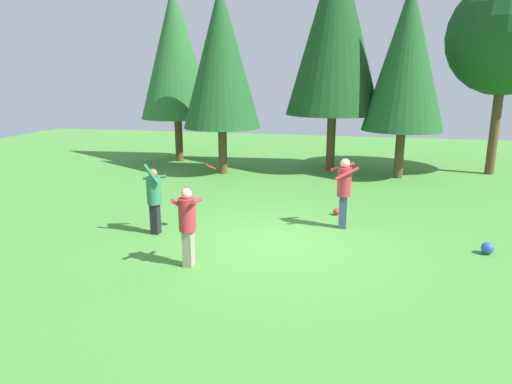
# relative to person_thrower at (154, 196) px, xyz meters

# --- Properties ---
(ground_plane) EXTENTS (40.00, 40.00, 0.00)m
(ground_plane) POSITION_rel_person_thrower_xyz_m (3.00, 0.02, -0.94)
(ground_plane) COLOR #478C38
(person_thrower) EXTENTS (0.58, 0.59, 1.75)m
(person_thrower) POSITION_rel_person_thrower_xyz_m (0.00, 0.00, 0.00)
(person_thrower) COLOR black
(person_thrower) RESTS_ON ground_plane
(person_catcher) EXTENTS (0.72, 0.65, 1.75)m
(person_catcher) POSITION_rel_person_thrower_xyz_m (4.37, 1.44, 0.10)
(person_catcher) COLOR #38476B
(person_catcher) RESTS_ON ground_plane
(person_bystander) EXTENTS (0.53, 0.59, 1.59)m
(person_bystander) POSITION_rel_person_thrower_xyz_m (1.48, -1.66, -0.00)
(person_bystander) COLOR gray
(person_bystander) RESTS_ON ground_plane
(frisbee) EXTENTS (0.37, 0.37, 0.15)m
(frisbee) POSITION_rel_person_thrower_xyz_m (1.30, 0.37, 0.68)
(frisbee) COLOR red
(ball_red) EXTENTS (0.19, 0.19, 0.19)m
(ball_red) POSITION_rel_person_thrower_xyz_m (4.17, 2.50, -0.85)
(ball_red) COLOR red
(ball_red) RESTS_ON ground_plane
(ball_blue) EXTENTS (0.26, 0.26, 0.26)m
(ball_blue) POSITION_rel_person_thrower_xyz_m (7.45, 0.34, -0.81)
(ball_blue) COLOR blue
(ball_blue) RESTS_ON ground_plane
(tree_far_right) EXTENTS (4.21, 4.21, 7.19)m
(tree_far_right) POSITION_rel_person_thrower_xyz_m (9.67, 9.36, 4.12)
(tree_far_right) COLOR brown
(tree_far_right) RESTS_ON ground_plane
(tree_center) EXTENTS (3.66, 3.66, 8.74)m
(tree_center) POSITION_rel_person_thrower_xyz_m (3.56, 8.74, 4.52)
(tree_center) COLOR brown
(tree_center) RESTS_ON ground_plane
(tree_far_left) EXTENTS (3.13, 3.13, 7.47)m
(tree_far_left) POSITION_rel_person_thrower_xyz_m (-3.19, 9.36, 3.73)
(tree_far_left) COLOR brown
(tree_far_left) RESTS_ON ground_plane
(tree_left) EXTENTS (2.92, 2.92, 6.97)m
(tree_left) POSITION_rel_person_thrower_xyz_m (-0.49, 7.17, 3.41)
(tree_left) COLOR brown
(tree_left) RESTS_ON ground_plane
(tree_right) EXTENTS (2.90, 2.90, 6.93)m
(tree_right) POSITION_rel_person_thrower_xyz_m (6.14, 7.87, 3.39)
(tree_right) COLOR brown
(tree_right) RESTS_ON ground_plane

